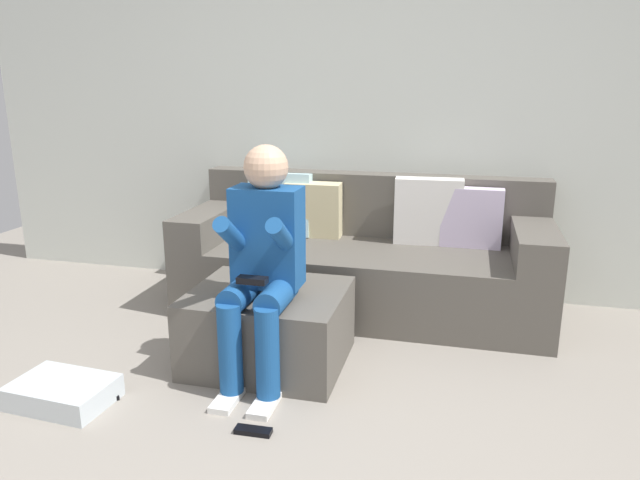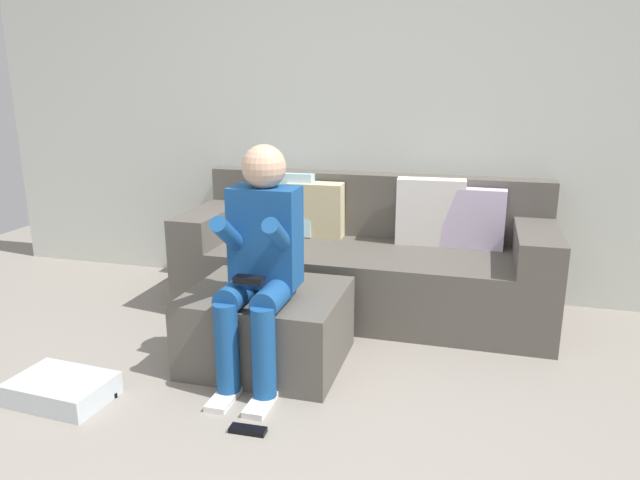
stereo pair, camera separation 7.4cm
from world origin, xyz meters
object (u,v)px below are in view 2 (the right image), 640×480
(person_seated, at_px, (260,256))
(remote_by_storage_bin, at_px, (97,398))
(ottoman, at_px, (267,326))
(couch_sectional, at_px, (365,260))
(remote_near_ottoman, at_px, (248,430))
(storage_bin, at_px, (62,389))

(person_seated, relative_size, remote_by_storage_bin, 6.42)
(remote_by_storage_bin, bearing_deg, ottoman, -1.22)
(couch_sectional, relative_size, remote_near_ottoman, 14.55)
(remote_by_storage_bin, bearing_deg, couch_sectional, 12.88)
(ottoman, xyz_separation_m, remote_by_storage_bin, (-0.64, -0.60, -0.19))
(remote_near_ottoman, bearing_deg, storage_bin, 177.37)
(person_seated, relative_size, remote_near_ottoman, 7.30)
(storage_bin, bearing_deg, remote_by_storage_bin, 12.38)
(ottoman, bearing_deg, person_seated, -78.44)
(storage_bin, bearing_deg, couch_sectional, 53.70)
(couch_sectional, distance_m, remote_by_storage_bin, 1.83)
(couch_sectional, height_order, ottoman, couch_sectional)
(couch_sectional, xyz_separation_m, remote_by_storage_bin, (-0.98, -1.52, -0.31))
(person_seated, distance_m, remote_near_ottoman, 0.80)
(ottoman, relative_size, person_seated, 0.68)
(ottoman, xyz_separation_m, storage_bin, (-0.80, -0.63, -0.15))
(couch_sectional, bearing_deg, remote_near_ottoman, -97.05)
(storage_bin, xyz_separation_m, remote_by_storage_bin, (0.16, 0.04, -0.04))
(couch_sectional, bearing_deg, person_seated, -105.66)
(couch_sectional, distance_m, person_seated, 1.18)
(ottoman, bearing_deg, remote_by_storage_bin, -136.97)
(remote_near_ottoman, bearing_deg, couch_sectional, 81.27)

